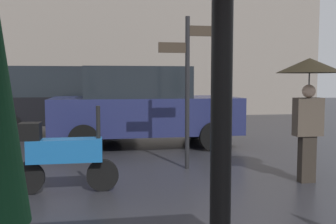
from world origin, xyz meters
The scene contains 5 objects.
pedestrian_with_umbrella centered at (2.16, 3.20, 1.56)m, with size 1.01×1.01×1.94m.
parked_scooter centered at (-1.56, 3.27, 0.56)m, with size 1.49×0.32×1.23m.
parked_car_left centered at (-0.01, 6.99, 0.97)m, with size 4.43×2.05×1.91m.
parked_car_right centered at (-2.17, 9.46, 1.00)m, with size 4.20×1.91×1.99m.
street_signpost centered at (0.52, 4.44, 1.66)m, with size 1.08×0.08×2.72m.
Camera 1 is at (-0.99, -2.27, 1.60)m, focal length 41.07 mm.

